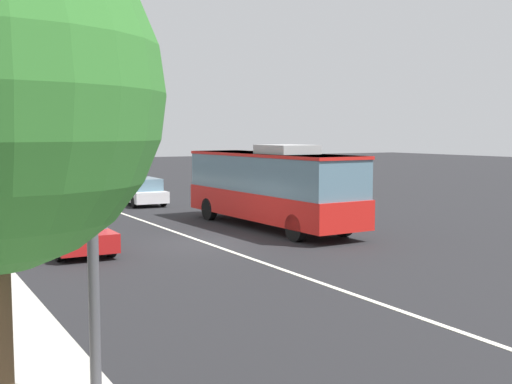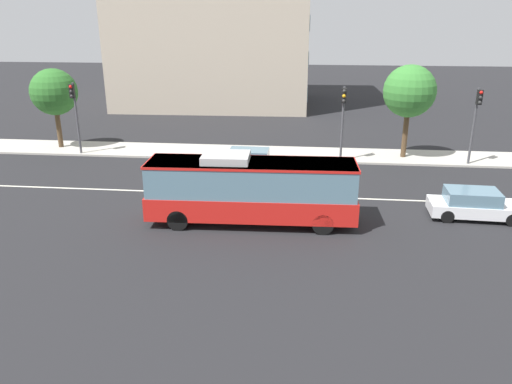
{
  "view_description": "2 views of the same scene",
  "coord_description": "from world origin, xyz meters",
  "views": [
    {
      "loc": [
        -20.45,
        9.57,
        3.92
      ],
      "look_at": [
        3.23,
        -3.9,
        1.4
      ],
      "focal_mm": 44.65,
      "sensor_mm": 36.0,
      "label": 1
    },
    {
      "loc": [
        4.65,
        -26.11,
        9.57
      ],
      "look_at": [
        2.22,
        -2.94,
        1.24
      ],
      "focal_mm": 34.62,
      "sensor_mm": 36.0,
      "label": 2
    }
  ],
  "objects": [
    {
      "name": "transit_bus",
      "position": [
        2.08,
        -3.95,
        1.81
      ],
      "size": [
        10.08,
        2.84,
        3.46
      ],
      "rotation": [
        0.0,
        0.0,
        0.03
      ],
      "color": "red",
      "rests_on": "ground_plane"
    },
    {
      "name": "sedan_red",
      "position": [
        0.82,
        4.46,
        0.72
      ],
      "size": [
        4.54,
        1.89,
        1.46
      ],
      "rotation": [
        0.0,
        0.0,
        3.12
      ],
      "color": "#B21919",
      "rests_on": "ground_plane"
    },
    {
      "name": "ground_plane",
      "position": [
        0.0,
        0.0,
        0.0
      ],
      "size": [
        160.0,
        160.0,
        0.0
      ],
      "primitive_type": "plane",
      "color": "black"
    },
    {
      "name": "lane_centre_line",
      "position": [
        0.0,
        0.0,
        0.01
      ],
      "size": [
        76.0,
        0.16,
        0.01
      ],
      "primitive_type": "cube",
      "color": "silver",
      "rests_on": "ground_plane"
    },
    {
      "name": "traffic_light_mid_block",
      "position": [
        -11.67,
        7.06,
        3.56
      ],
      "size": [
        0.33,
        0.62,
        5.2
      ],
      "rotation": [
        0.0,
        0.0,
        -1.53
      ],
      "color": "#47474C",
      "rests_on": "ground_plane"
    },
    {
      "name": "sedan_white",
      "position": [
        13.09,
        -2.19,
        0.72
      ],
      "size": [
        4.57,
        1.98,
        1.46
      ],
      "rotation": [
        0.0,
        0.0,
        -0.04
      ],
      "color": "white",
      "rests_on": "ground_plane"
    }
  ]
}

